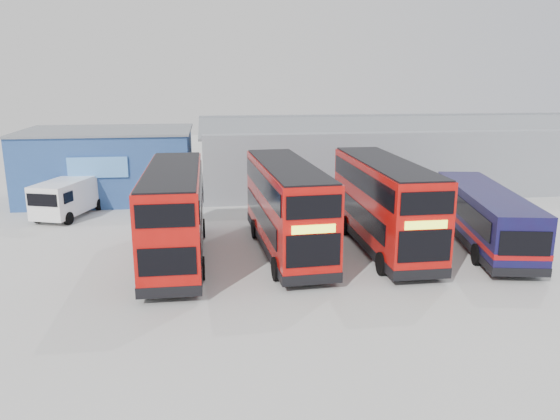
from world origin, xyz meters
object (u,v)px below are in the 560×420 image
object	(u,v)px
office_block	(109,164)
panel_van	(68,196)
maintenance_shed	(386,154)
double_decker_left	(174,216)
single_decker_blue	(484,218)
double_decker_right	(384,206)
double_decker_centre	(287,209)

from	to	relation	value
office_block	panel_van	size ratio (longest dim) A/B	2.06
office_block	panel_van	distance (m)	5.79
office_block	maintenance_shed	bearing A→B (deg)	5.21
maintenance_shed	panel_van	world-z (taller)	maintenance_shed
maintenance_shed	panel_van	bearing A→B (deg)	-162.73
double_decker_left	single_decker_blue	bearing A→B (deg)	-178.81
double_decker_left	double_decker_right	world-z (taller)	double_decker_right
double_decker_left	panel_van	xyz separation A→B (m)	(-7.50, 9.75, -0.98)
single_decker_blue	panel_van	distance (m)	25.73
office_block	panel_van	xyz separation A→B (m)	(-1.76, -5.38, -1.22)
double_decker_right	single_decker_blue	size ratio (longest dim) A/B	0.97
office_block	double_decker_right	bearing A→B (deg)	-41.04
maintenance_shed	double_decker_left	size ratio (longest dim) A/B	2.73
single_decker_blue	panel_van	xyz separation A→B (m)	(-24.00, 9.29, -0.17)
maintenance_shed	panel_van	xyz separation A→B (m)	(-23.76, -7.39, -1.24)
office_block	double_decker_right	world-z (taller)	office_block
double_decker_left	panel_van	distance (m)	12.34
single_decker_blue	office_block	bearing A→B (deg)	-23.37
double_decker_left	double_decker_centre	world-z (taller)	double_decker_centre
maintenance_shed	double_decker_centre	world-z (taller)	maintenance_shed
double_decker_left	double_decker_centre	xyz separation A→B (m)	(5.70, 0.63, 0.01)
office_block	double_decker_left	xyz separation A→B (m)	(5.74, -15.13, -0.24)
double_decker_right	maintenance_shed	bearing A→B (deg)	71.09
double_decker_centre	single_decker_blue	distance (m)	10.83
double_decker_left	panel_van	bearing A→B (deg)	-52.86
single_decker_blue	double_decker_left	bearing A→B (deg)	11.64
double_decker_centre	double_decker_right	xyz separation A→B (m)	(5.18, 0.02, 0.02)
office_block	double_decker_left	distance (m)	16.18
double_decker_right	panel_van	xyz separation A→B (m)	(-18.38, 9.10, -1.00)
double_decker_left	single_decker_blue	world-z (taller)	double_decker_left
maintenance_shed	double_decker_centre	distance (m)	19.59
office_block	double_decker_right	xyz separation A→B (m)	(16.63, -14.47, -0.22)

